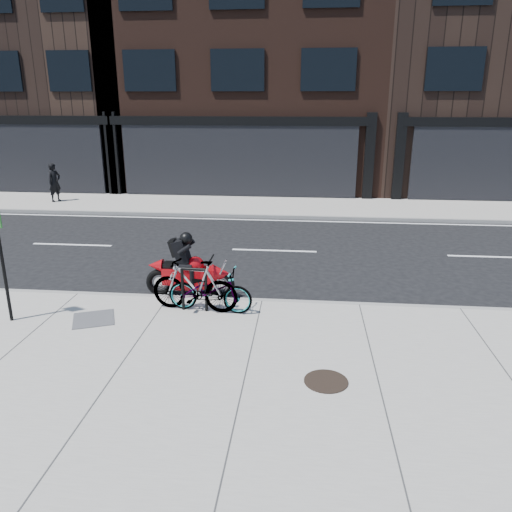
# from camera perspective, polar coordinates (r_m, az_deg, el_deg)

# --- Properties ---
(ground) EXTENTS (120.00, 120.00, 0.00)m
(ground) POSITION_cam_1_polar(r_m,az_deg,el_deg) (12.32, 1.49, -2.11)
(ground) COLOR black
(ground) RESTS_ON ground
(sidewalk_near) EXTENTS (60.00, 6.00, 0.13)m
(sidewalk_near) POSITION_cam_1_polar(r_m,az_deg,el_deg) (7.79, -1.31, -14.15)
(sidewalk_near) COLOR gray
(sidewalk_near) RESTS_ON ground
(sidewalk_far) EXTENTS (60.00, 3.50, 0.13)m
(sidewalk_far) POSITION_cam_1_polar(r_m,az_deg,el_deg) (19.76, 3.16, 5.67)
(sidewalk_far) COLOR gray
(sidewalk_far) RESTS_ON ground
(building_midwest) EXTENTS (10.00, 10.00, 12.00)m
(building_midwest) POSITION_cam_1_polar(r_m,az_deg,el_deg) (29.11, -21.89, 20.11)
(building_midwest) COLOR black
(building_midwest) RESTS_ON ground
(building_center) EXTENTS (12.00, 10.00, 14.50)m
(building_center) POSITION_cam_1_polar(r_m,az_deg,el_deg) (26.40, -0.57, 24.38)
(building_center) COLOR black
(building_center) RESTS_ON ground
(building_mideast) EXTENTS (12.00, 10.00, 12.50)m
(building_mideast) POSITION_cam_1_polar(r_m,az_deg,el_deg) (27.71, 26.75, 20.24)
(building_mideast) COLOR black
(building_mideast) RESTS_ON ground
(bike_rack) EXTENTS (0.53, 0.09, 0.89)m
(bike_rack) POSITION_cam_1_polar(r_m,az_deg,el_deg) (9.86, -7.08, -3.37)
(bike_rack) COLOR black
(bike_rack) RESTS_ON sidewalk_near
(bicycle_front) EXTENTS (1.74, 0.75, 0.89)m
(bicycle_front) POSITION_cam_1_polar(r_m,az_deg,el_deg) (9.83, -5.27, -3.88)
(bicycle_front) COLOR gray
(bicycle_front) RESTS_ON sidewalk_near
(bicycle_rear) EXTENTS (1.79, 0.71, 1.05)m
(bicycle_rear) POSITION_cam_1_polar(r_m,az_deg,el_deg) (9.86, -7.04, -3.36)
(bicycle_rear) COLOR gray
(bicycle_rear) RESTS_ON sidewalk_near
(motorcycle) EXTENTS (1.96, 0.42, 1.47)m
(motorcycle) POSITION_cam_1_polar(r_m,az_deg,el_deg) (10.85, -7.17, -1.71)
(motorcycle) COLOR black
(motorcycle) RESTS_ON ground
(pedestrian) EXTENTS (0.57, 0.67, 1.54)m
(pedestrian) POSITION_cam_1_polar(r_m,az_deg,el_deg) (21.87, -22.04, 7.81)
(pedestrian) COLOR black
(pedestrian) RESTS_ON sidewalk_far
(manhole_cover) EXTENTS (0.82, 0.82, 0.02)m
(manhole_cover) POSITION_cam_1_polar(r_m,az_deg,el_deg) (7.73, 8.01, -13.99)
(manhole_cover) COLOR black
(manhole_cover) RESTS_ON sidewalk_near
(utility_grate) EXTENTS (0.98, 0.98, 0.02)m
(utility_grate) POSITION_cam_1_polar(r_m,az_deg,el_deg) (10.08, -18.07, -6.85)
(utility_grate) COLOR #4A4A4C
(utility_grate) RESTS_ON sidewalk_near
(sign_post) EXTENTS (0.29, 0.15, 2.29)m
(sign_post) POSITION_cam_1_polar(r_m,az_deg,el_deg) (10.18, -27.15, 0.47)
(sign_post) COLOR black
(sign_post) RESTS_ON sidewalk_near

